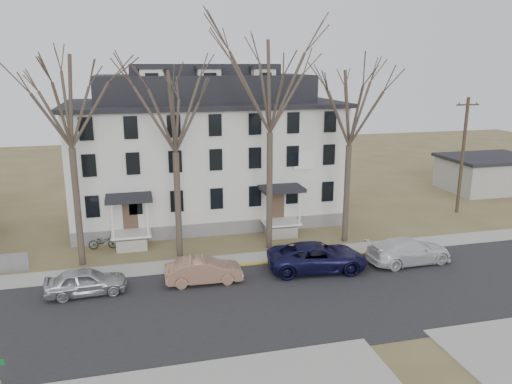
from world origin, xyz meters
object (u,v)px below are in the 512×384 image
object	(u,v)px
car_navy	(317,257)
car_white	(409,251)
tree_center	(270,80)
car_tan	(204,271)
boarding_house	(205,151)
tree_far_left	(67,95)
bicycle_left	(103,242)
tree_mid_right	(351,102)
tree_mid_left	(174,106)
car_silver	(86,282)
utility_pole_far	(463,154)

from	to	relation	value
car_navy	car_white	world-z (taller)	car_navy
tree_center	car_tan	bearing A→B (deg)	-138.36
tree_center	car_tan	distance (m)	12.40
boarding_house	tree_far_left	xyz separation A→B (m)	(-9.00, -8.15, 4.96)
car_white	bicycle_left	bearing A→B (deg)	66.20
car_navy	tree_mid_right	bearing A→B (deg)	-34.02
boarding_house	tree_mid_left	xyz separation A→B (m)	(-3.00, -8.15, 4.22)
tree_mid_left	tree_center	size ratio (longest dim) A/B	0.87
tree_far_left	car_tan	bearing A→B (deg)	-33.12
car_white	bicycle_left	xyz separation A→B (m)	(-18.53, 7.08, -0.28)
tree_center	car_silver	size ratio (longest dim) A/B	3.46
tree_far_left	utility_pole_far	size ratio (longest dim) A/B	1.44
tree_mid_left	car_white	distance (m)	16.96
car_navy	utility_pole_far	bearing A→B (deg)	-55.13
tree_mid_right	car_navy	xyz separation A→B (m)	(-3.74, -4.43, -8.78)
car_tan	tree_far_left	bearing A→B (deg)	58.72
tree_far_left	tree_mid_right	xyz separation A→B (m)	(17.50, 0.00, -0.74)
boarding_house	car_silver	world-z (taller)	boarding_house
car_tan	car_white	size ratio (longest dim) A/B	0.81
tree_center	car_navy	world-z (taller)	tree_center
utility_pole_far	car_tan	distance (m)	24.56
boarding_house	tree_center	distance (m)	10.39
tree_center	car_tan	xyz separation A→B (m)	(-5.08, -4.52, -10.37)
tree_center	car_silver	world-z (taller)	tree_center
tree_mid_right	utility_pole_far	bearing A→B (deg)	19.29
tree_mid_left	tree_center	distance (m)	6.18
car_navy	car_white	bearing A→B (deg)	-86.84
utility_pole_far	bicycle_left	size ratio (longest dim) A/B	4.98
boarding_house	car_tan	size ratio (longest dim) A/B	4.78
boarding_house	utility_pole_far	size ratio (longest dim) A/B	2.19
car_navy	bicycle_left	world-z (taller)	car_navy
utility_pole_far	car_tan	bearing A→B (deg)	-158.89
tree_center	bicycle_left	xyz separation A→B (m)	(-10.84, 2.35, -10.58)
tree_mid_left	bicycle_left	bearing A→B (deg)	154.11
car_silver	car_white	distance (m)	19.11
car_navy	bicycle_left	distance (m)	14.31
car_tan	car_navy	bearing A→B (deg)	-87.41
boarding_house	car_navy	distance (m)	14.20
utility_pole_far	car_navy	bearing A→B (deg)	-151.27
tree_mid_left	car_navy	world-z (taller)	tree_mid_left
tree_center	bicycle_left	size ratio (longest dim) A/B	7.70
utility_pole_far	car_navy	xyz separation A→B (m)	(-15.74, -8.63, -4.08)
tree_far_left	boarding_house	bearing A→B (deg)	42.18
car_navy	tree_center	bearing A→B (deg)	27.86
car_tan	car_white	xyz separation A→B (m)	(12.77, -0.22, 0.06)
tree_far_left	car_white	world-z (taller)	tree_far_left
tree_far_left	bicycle_left	xyz separation A→B (m)	(1.16, 2.35, -9.84)
tree_mid_left	tree_mid_right	world-z (taller)	same
utility_pole_far	bicycle_left	bearing A→B (deg)	-176.26
tree_mid_left	car_silver	bearing A→B (deg)	-140.48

